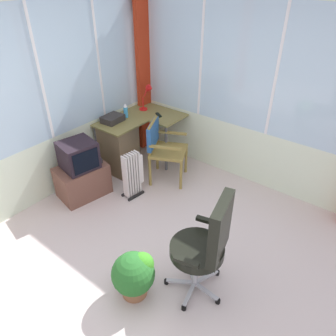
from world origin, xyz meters
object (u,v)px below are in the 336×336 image
(spray_bottle, at_px, (126,111))
(wooden_armchair, at_px, (160,143))
(tv_remote, at_px, (159,115))
(potted_plant, at_px, (134,274))
(tv_on_stand, at_px, (82,172))
(office_chair, at_px, (207,243))
(desk, at_px, (121,145))
(space_heater, at_px, (133,174))
(desk_lamp, at_px, (148,93))
(paper_tray, at_px, (113,119))

(spray_bottle, relative_size, wooden_armchair, 0.24)
(spray_bottle, bearing_deg, tv_remote, -45.18)
(wooden_armchair, bearing_deg, potted_plant, -147.94)
(wooden_armchair, relative_size, tv_on_stand, 1.11)
(office_chair, xyz_separation_m, tv_on_stand, (0.30, 2.12, -0.28))
(desk, bearing_deg, spray_bottle, 19.00)
(office_chair, distance_m, space_heater, 1.76)
(desk_lamp, relative_size, paper_tray, 1.30)
(wooden_armchair, bearing_deg, desk, 104.99)
(spray_bottle, height_order, space_heater, spray_bottle)
(spray_bottle, distance_m, potted_plant, 2.53)
(space_heater, bearing_deg, desk, 57.83)
(desk_lamp, distance_m, wooden_armchair, 0.92)
(wooden_armchair, xyz_separation_m, potted_plant, (-1.68, -1.05, -0.30))
(tv_remote, relative_size, potted_plant, 0.31)
(tv_remote, distance_m, paper_tray, 0.69)
(desk_lamp, bearing_deg, potted_plant, -142.36)
(wooden_armchair, xyz_separation_m, office_chair, (-1.25, -1.54, 0.07))
(tv_remote, height_order, paper_tray, paper_tray)
(space_heater, distance_m, potted_plant, 1.58)
(spray_bottle, relative_size, office_chair, 0.19)
(desk_lamp, height_order, office_chair, desk_lamp)
(paper_tray, height_order, tv_on_stand, paper_tray)
(tv_remote, distance_m, tv_on_stand, 1.43)
(spray_bottle, distance_m, paper_tray, 0.24)
(paper_tray, relative_size, potted_plant, 0.62)
(tv_remote, height_order, wooden_armchair, wooden_armchair)
(tv_remote, relative_size, wooden_armchair, 0.17)
(wooden_armchair, relative_size, potted_plant, 1.84)
(wooden_armchair, height_order, office_chair, office_chair)
(tv_on_stand, bearing_deg, spray_bottle, 6.83)
(desk, bearing_deg, wooden_armchair, -75.01)
(spray_bottle, bearing_deg, tv_on_stand, -173.17)
(desk, bearing_deg, paper_tray, 93.25)
(tv_on_stand, height_order, potted_plant, tv_on_stand)
(spray_bottle, bearing_deg, wooden_armchair, -94.75)
(spray_bottle, xyz_separation_m, paper_tray, (-0.23, 0.04, -0.06))
(desk, bearing_deg, space_heater, -122.17)
(paper_tray, distance_m, office_chair, 2.52)
(paper_tray, height_order, office_chair, office_chair)
(spray_bottle, distance_m, tv_on_stand, 1.14)
(desk, xyz_separation_m, wooden_armchair, (0.17, -0.62, 0.16))
(tv_remote, xyz_separation_m, spray_bottle, (-0.34, 0.34, 0.09))
(wooden_armchair, bearing_deg, spray_bottle, 85.25)
(desk_lamp, height_order, tv_on_stand, desk_lamp)
(desk, distance_m, spray_bottle, 0.51)
(tv_remote, height_order, potted_plant, tv_remote)
(spray_bottle, relative_size, tv_on_stand, 0.27)
(tv_remote, distance_m, wooden_armchair, 0.57)
(paper_tray, xyz_separation_m, space_heater, (-0.36, -0.70, -0.47))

